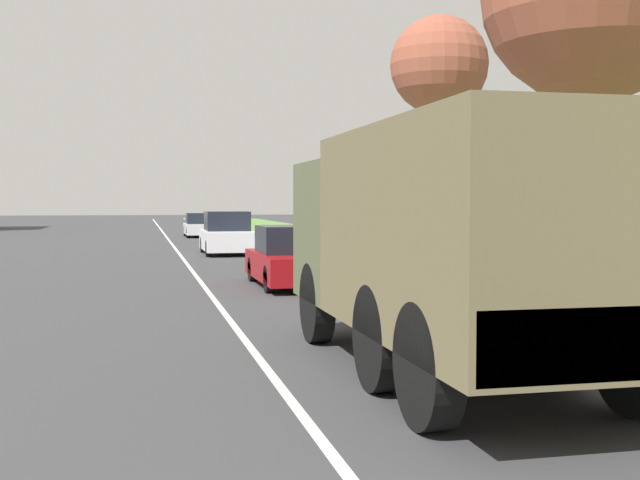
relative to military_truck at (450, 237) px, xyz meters
The scene contains 9 objects.
ground_plane 29.11m from the military_truck, 94.16° to the left, with size 180.00×180.00×0.00m, color #38383A.
lane_centre_stripe 29.11m from the military_truck, 94.16° to the left, with size 0.12×120.00×0.00m.
sidewalk_right 29.13m from the military_truck, 85.28° to the left, with size 1.80×120.00×0.12m.
grass_strip_right 29.81m from the military_truck, 76.81° to the left, with size 7.00×120.00×0.02m.
military_truck is the anchor object (origin of this frame).
car_nearest_ahead 10.56m from the military_truck, 89.70° to the left, with size 1.80×4.31×1.49m.
car_second_ahead 23.00m from the military_truck, 90.59° to the left, with size 1.92×4.18×1.71m.
car_third_ahead 39.00m from the military_truck, 90.27° to the left, with size 1.71×4.12×1.42m.
tree_far_right 16.05m from the military_truck, 69.44° to the left, with size 3.03×3.03×7.80m.
Camera 1 is at (-1.54, 1.96, 2.10)m, focal length 45.00 mm.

